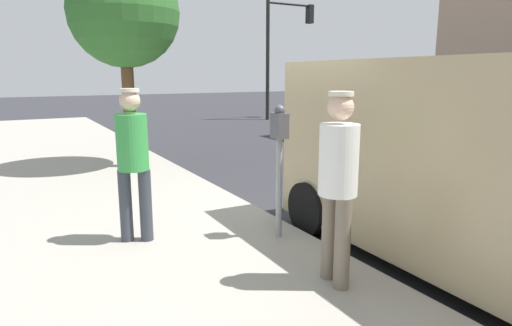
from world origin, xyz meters
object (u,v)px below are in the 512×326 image
pedestrian_in_white (338,177)px  traffic_light_corner (284,39)px  parking_meter_near (279,149)px  street_tree (124,13)px  pedestrian_in_green (133,156)px

pedestrian_in_white → traffic_light_corner: bearing=-121.3°
parking_meter_near → traffic_light_corner: traffic_light_corner is taller
street_tree → parking_meter_near: bearing=95.7°
pedestrian_in_white → street_tree: bearing=-87.1°
parking_meter_near → pedestrian_in_white: size_ratio=0.89×
parking_meter_near → street_tree: (0.48, -4.84, 1.97)m
pedestrian_in_green → traffic_light_corner: bearing=-129.0°
street_tree → pedestrian_in_white: bearing=92.9°
pedestrian_in_white → street_tree: (0.31, -6.05, 2.02)m
street_tree → traffic_light_corner: bearing=-137.9°
pedestrian_in_white → traffic_light_corner: traffic_light_corner is taller
pedestrian_in_green → pedestrian_in_white: pedestrian_in_white is taller
pedestrian_in_green → street_tree: street_tree is taller
parking_meter_near → street_tree: bearing=-84.3°
pedestrian_in_white → traffic_light_corner: (-8.52, -14.01, 2.38)m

